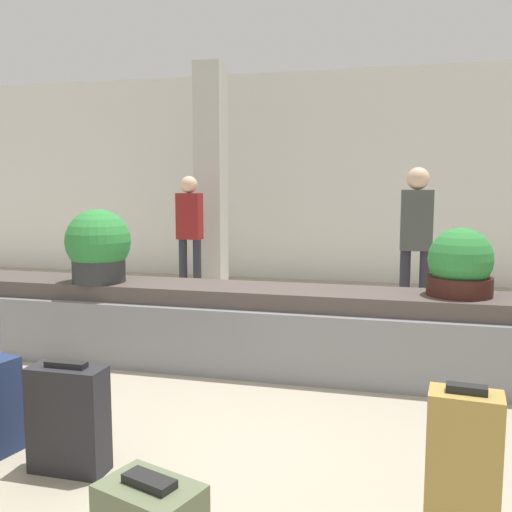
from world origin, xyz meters
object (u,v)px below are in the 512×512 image
object	(u,v)px
traveler_1	(416,232)
suitcase_0	(68,419)
pillar	(211,177)
suitcase_1	(462,481)
traveler_2	(190,226)
potted_plant_0	(98,247)
potted_plant_1	(460,266)

from	to	relation	value
traveler_1	suitcase_0	bearing A→B (deg)	61.41
pillar	suitcase_1	bearing A→B (deg)	-62.68
suitcase_1	traveler_2	bearing A→B (deg)	126.96
suitcase_1	pillar	bearing A→B (deg)	123.00
potted_plant_0	potted_plant_1	distance (m)	2.90
potted_plant_0	suitcase_0	bearing A→B (deg)	-65.06
suitcase_1	potted_plant_0	world-z (taller)	potted_plant_0
pillar	traveler_1	xyz separation A→B (m)	(2.84, -1.72, -0.61)
suitcase_1	traveler_1	size ratio (longest dim) A/B	0.44
suitcase_0	potted_plant_0	distance (m)	2.11
potted_plant_1	traveler_1	world-z (taller)	traveler_1
potted_plant_0	traveler_2	xyz separation A→B (m)	(-0.26, 2.79, -0.01)
suitcase_0	traveler_1	bearing A→B (deg)	64.12
potted_plant_1	potted_plant_0	bearing A→B (deg)	-177.57
suitcase_0	traveler_2	world-z (taller)	traveler_2
traveler_1	traveler_2	size ratio (longest dim) A/B	1.04
potted_plant_0	traveler_2	world-z (taller)	traveler_2
suitcase_1	traveler_1	world-z (taller)	traveler_1
potted_plant_0	traveler_2	bearing A→B (deg)	95.25
suitcase_0	traveler_1	distance (m)	4.16
pillar	potted_plant_1	distance (m)	4.73
suitcase_0	potted_plant_1	bearing A→B (deg)	43.05
potted_plant_0	traveler_1	distance (m)	3.22
pillar	suitcase_0	size ratio (longest dim) A/B	5.48
potted_plant_0	traveler_1	size ratio (longest dim) A/B	0.37
pillar	potted_plant_1	size ratio (longest dim) A/B	6.34
pillar	traveler_2	world-z (taller)	pillar
suitcase_1	potted_plant_0	xyz separation A→B (m)	(-2.72, 2.11, 0.60)
suitcase_1	potted_plant_1	size ratio (longest dim) A/B	1.45
suitcase_1	potted_plant_1	distance (m)	2.30
pillar	potted_plant_1	world-z (taller)	pillar
suitcase_0	suitcase_1	xyz separation A→B (m)	(1.88, -0.30, 0.07)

